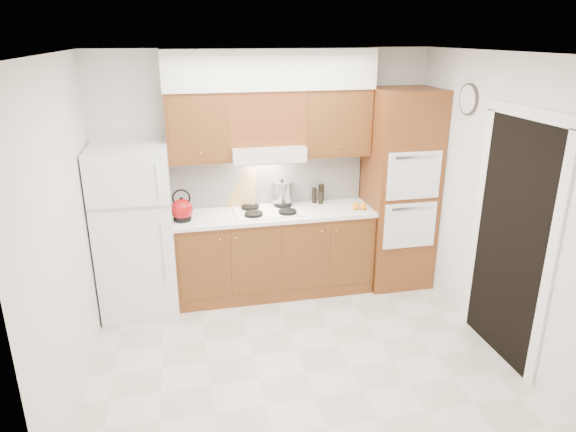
% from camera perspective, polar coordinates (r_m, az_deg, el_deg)
% --- Properties ---
extents(floor, '(3.60, 3.60, 0.00)m').
position_cam_1_polar(floor, '(4.85, 0.92, -14.72)').
color(floor, beige).
rests_on(floor, ground).
extents(ceiling, '(3.60, 3.60, 0.00)m').
position_cam_1_polar(ceiling, '(4.01, 1.13, 17.68)').
color(ceiling, white).
rests_on(ceiling, wall_back).
extents(wall_back, '(3.60, 0.02, 2.60)m').
position_cam_1_polar(wall_back, '(5.66, -2.48, 4.91)').
color(wall_back, silver).
rests_on(wall_back, floor).
extents(wall_left, '(0.02, 3.00, 2.60)m').
position_cam_1_polar(wall_left, '(4.24, -23.39, -1.84)').
color(wall_left, silver).
rests_on(wall_left, floor).
extents(wall_right, '(0.02, 3.00, 2.60)m').
position_cam_1_polar(wall_right, '(4.97, 21.68, 1.39)').
color(wall_right, silver).
rests_on(wall_right, floor).
extents(fridge, '(0.75, 0.72, 1.72)m').
position_cam_1_polar(fridge, '(5.39, -16.59, -1.58)').
color(fridge, white).
rests_on(fridge, floor).
extents(base_cabinets, '(2.11, 0.60, 0.90)m').
position_cam_1_polar(base_cabinets, '(5.66, -1.58, -4.18)').
color(base_cabinets, brown).
rests_on(base_cabinets, floor).
extents(countertop, '(2.13, 0.62, 0.04)m').
position_cam_1_polar(countertop, '(5.48, -1.60, 0.28)').
color(countertop, white).
rests_on(countertop, base_cabinets).
extents(backsplash, '(2.11, 0.03, 0.56)m').
position_cam_1_polar(backsplash, '(5.67, -2.19, 4.10)').
color(backsplash, white).
rests_on(backsplash, countertop).
extents(oven_cabinet, '(0.70, 0.65, 2.20)m').
position_cam_1_polar(oven_cabinet, '(5.83, 12.22, 2.87)').
color(oven_cabinet, brown).
rests_on(oven_cabinet, floor).
extents(upper_cab_left, '(0.63, 0.33, 0.70)m').
position_cam_1_polar(upper_cab_left, '(5.31, -9.98, 9.73)').
color(upper_cab_left, brown).
rests_on(upper_cab_left, wall_back).
extents(upper_cab_right, '(0.73, 0.33, 0.70)m').
position_cam_1_polar(upper_cab_right, '(5.55, 5.15, 10.37)').
color(upper_cab_right, brown).
rests_on(upper_cab_right, wall_back).
extents(range_hood, '(0.75, 0.45, 0.15)m').
position_cam_1_polar(range_hood, '(5.37, -2.37, 7.14)').
color(range_hood, silver).
rests_on(range_hood, wall_back).
extents(upper_cab_over_hood, '(0.75, 0.33, 0.55)m').
position_cam_1_polar(upper_cab_over_hood, '(5.37, -2.53, 10.92)').
color(upper_cab_over_hood, brown).
rests_on(upper_cab_over_hood, range_hood).
extents(soffit, '(2.13, 0.36, 0.40)m').
position_cam_1_polar(soffit, '(5.31, -2.03, 15.99)').
color(soffit, silver).
rests_on(soffit, wall_back).
extents(cooktop, '(0.74, 0.50, 0.01)m').
position_cam_1_polar(cooktop, '(5.48, -2.16, 0.56)').
color(cooktop, white).
rests_on(cooktop, countertop).
extents(doorway, '(0.02, 0.90, 2.10)m').
position_cam_1_polar(doorway, '(4.77, 23.45, -2.77)').
color(doorway, black).
rests_on(doorway, floor).
extents(wall_clock, '(0.02, 0.30, 0.30)m').
position_cam_1_polar(wall_clock, '(5.24, 19.41, 12.13)').
color(wall_clock, '#3F3833').
rests_on(wall_clock, wall_right).
extents(kettle, '(0.26, 0.26, 0.22)m').
position_cam_1_polar(kettle, '(5.29, -11.69, 0.73)').
color(kettle, maroon).
rests_on(kettle, countertop).
extents(cutting_board, '(0.33, 0.22, 0.41)m').
position_cam_1_polar(cutting_board, '(5.61, -5.22, 3.03)').
color(cutting_board, tan).
rests_on(cutting_board, countertop).
extents(stock_pot, '(0.25, 0.25, 0.23)m').
position_cam_1_polar(stock_pot, '(5.65, -0.68, 2.63)').
color(stock_pot, '#ABABAF').
rests_on(stock_pot, cooktop).
extents(condiment_a, '(0.06, 0.06, 0.18)m').
position_cam_1_polar(condiment_a, '(5.75, 2.94, 2.31)').
color(condiment_a, black).
rests_on(condiment_a, countertop).
extents(condiment_b, '(0.06, 0.06, 0.19)m').
position_cam_1_polar(condiment_b, '(5.82, 3.72, 2.60)').
color(condiment_b, black).
rests_on(condiment_b, countertop).
extents(condiment_c, '(0.06, 0.06, 0.15)m').
position_cam_1_polar(condiment_c, '(5.73, 3.66, 2.09)').
color(condiment_c, black).
rests_on(condiment_c, countertop).
extents(orange_near, '(0.10, 0.10, 0.07)m').
position_cam_1_polar(orange_near, '(5.58, 8.33, 1.06)').
color(orange_near, orange).
rests_on(orange_near, countertop).
extents(orange_far, '(0.11, 0.11, 0.08)m').
position_cam_1_polar(orange_far, '(5.58, 7.49, 1.11)').
color(orange_far, '#FF990D').
rests_on(orange_far, countertop).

